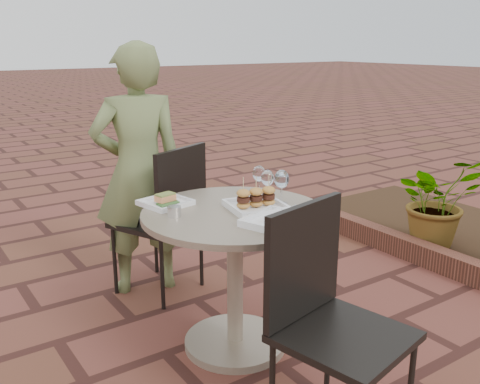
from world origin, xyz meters
TOP-DOWN VIEW (x-y plane):
  - ground at (0.00, 0.00)m, footprint 60.00×60.00m
  - cafe_table at (-0.08, 0.28)m, footprint 0.90×0.90m
  - chair_far at (-0.08, 1.01)m, footprint 0.58×0.58m
  - chair_near at (-0.14, -0.41)m, footprint 0.52×0.52m
  - diner at (-0.18, 1.19)m, footprint 0.63×0.49m
  - plate_salmon at (-0.31, 0.56)m, footprint 0.25×0.25m
  - plate_sliders at (0.02, 0.25)m, footprint 0.30×0.30m
  - plate_tuna at (-0.03, 0.00)m, footprint 0.35×0.35m
  - wine_glass_right at (0.17, 0.25)m, footprint 0.07×0.07m
  - wine_glass_mid at (0.16, 0.35)m, footprint 0.07×0.07m
  - wine_glass_far at (0.17, 0.44)m, footprint 0.07×0.07m
  - steel_ramekin at (-0.36, 0.38)m, footprint 0.09×0.09m
  - cutlery_set at (0.22, 0.07)m, footprint 0.14×0.24m
  - planter_curb at (1.60, 0.30)m, footprint 0.12×3.00m
  - potted_plant_a at (1.85, 0.52)m, footprint 0.73×0.67m

SIDE VIEW (x-z plane):
  - ground at x=0.00m, z-range 0.00..0.00m
  - planter_curb at x=1.60m, z-range 0.00..0.15m
  - potted_plant_a at x=1.85m, z-range 0.06..0.74m
  - cafe_table at x=-0.08m, z-range 0.12..0.85m
  - chair_far at x=-0.08m, z-range 0.08..1.01m
  - chair_near at x=-0.14m, z-range 0.08..1.01m
  - cutlery_set at x=0.22m, z-range 0.73..0.73m
  - plate_salmon at x=-0.31m, z-range 0.72..0.78m
  - plate_tuna at x=-0.03m, z-range 0.73..0.76m
  - steel_ramekin at x=-0.36m, z-range 0.73..0.78m
  - diner at x=-0.18m, z-range 0.00..1.52m
  - plate_sliders at x=0.02m, z-range 0.68..0.85m
  - wine_glass_mid at x=0.16m, z-range 0.76..0.92m
  - wine_glass_far at x=0.17m, z-range 0.76..0.92m
  - wine_glass_right at x=0.17m, z-range 0.77..0.94m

